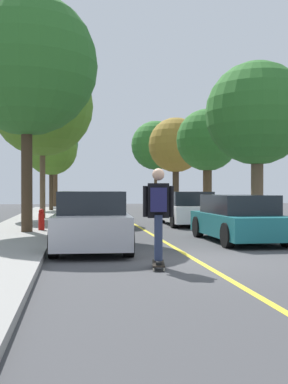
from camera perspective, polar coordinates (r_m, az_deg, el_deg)
The scene contains 17 objects.
ground at distance 10.21m, azimuth 6.25°, elevation -8.02°, with size 80.00×80.00×0.00m, color #424244.
center_line at distance 14.09m, azimuth 2.19°, elevation -5.70°, with size 0.12×39.20×0.01m, color gold.
parked_car_left_nearest at distance 12.16m, azimuth -6.14°, elevation -3.33°, with size 1.97×4.48×1.43m.
parked_car_left_near at distance 19.04m, azimuth -6.86°, elevation -2.16°, with size 1.98×4.17×1.36m.
parked_car_right_nearest at distance 14.08m, azimuth 10.97°, elevation -3.07°, with size 1.86×4.25×1.32m.
parked_car_right_near at distance 20.19m, azimuth 5.05°, elevation -1.93°, with size 1.89×4.23×1.39m.
street_tree_left_nearest at distance 16.29m, azimuth -13.56°, elevation 14.25°, with size 4.47×4.47×7.52m.
street_tree_left_near at distance 23.78m, azimuth -11.78°, elevation 9.85°, with size 4.76×4.76×7.67m.
street_tree_left_far at distance 32.05m, azimuth -10.81°, elevation 4.93°, with size 3.35×3.35×5.61m.
street_tree_left_farthest at distance 38.95m, azimuth -10.34°, elevation 5.48°, with size 3.55×3.55×6.66m.
street_tree_right_nearest at distance 18.19m, azimuth 13.10°, elevation 8.88°, with size 3.71×3.71×5.94m.
street_tree_right_near at distance 24.41m, azimuth 7.42°, elevation 5.95°, with size 3.07×3.07×5.32m.
street_tree_right_far at distance 31.81m, azimuth 3.73°, elevation 5.46°, with size 3.54×3.54×6.00m.
street_tree_right_farthest at distance 39.62m, azimuth 1.37°, elevation 5.45°, with size 3.96×3.96×6.88m.
fire_hydrant at distance 16.42m, azimuth -11.91°, elevation -3.17°, with size 0.20×0.20×0.70m.
skateboard at distance 9.23m, azimuth 1.69°, elevation -8.37°, with size 0.34×0.86×0.10m.
skateboarder at distance 9.10m, azimuth 1.69°, elevation -2.03°, with size 0.59×0.71×1.77m.
Camera 1 is at (-2.51, -9.79, 1.48)m, focal length 45.62 mm.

